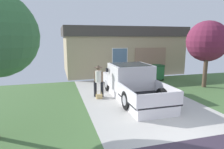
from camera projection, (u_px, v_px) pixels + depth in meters
pickup_truck at (131, 83)px, 10.14m from camera, size 2.10×5.15×1.67m
person_with_hat at (99, 79)px, 10.05m from camera, size 0.47×0.46×1.65m
handbag at (99, 96)px, 9.92m from camera, size 0.31×0.20×0.39m
house_with_garage at (120, 50)px, 17.54m from camera, size 9.91×5.81×3.84m
neighbor_tree at (207, 41)px, 12.04m from camera, size 2.48×2.48×4.03m
wheeled_trash_bin at (158, 72)px, 14.12m from camera, size 0.60×0.72×1.10m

